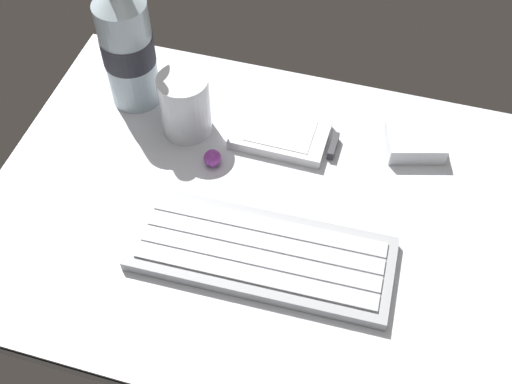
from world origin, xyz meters
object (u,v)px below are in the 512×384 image
at_px(trackball_mouse, 212,158).
at_px(charger_block, 415,142).
at_px(juice_cup, 185,107).
at_px(keyboard, 262,253).
at_px(handheld_device, 286,135).
at_px(water_bottle, 127,44).

bearing_deg(trackball_mouse, charger_block, 21.50).
bearing_deg(juice_cup, charger_block, 8.82).
distance_m(keyboard, trackball_mouse, 0.15).
bearing_deg(charger_block, handheld_device, -169.99).
distance_m(handheld_device, charger_block, 0.16).
xyz_separation_m(handheld_device, juice_cup, (-0.13, -0.02, 0.03)).
relative_size(keyboard, trackball_mouse, 13.30).
xyz_separation_m(handheld_device, trackball_mouse, (-0.08, -0.06, 0.00)).
relative_size(handheld_device, charger_block, 1.84).
height_order(handheld_device, charger_block, charger_block).
xyz_separation_m(juice_cup, charger_block, (0.29, 0.04, -0.03)).
distance_m(charger_block, trackball_mouse, 0.25).
bearing_deg(keyboard, charger_block, 55.73).
bearing_deg(juice_cup, handheld_device, 7.32).
relative_size(juice_cup, trackball_mouse, 3.86).
distance_m(juice_cup, trackball_mouse, 0.08).
xyz_separation_m(juice_cup, trackball_mouse, (0.05, -0.05, -0.03)).
bearing_deg(water_bottle, handheld_device, -5.32).
height_order(water_bottle, charger_block, water_bottle).
distance_m(water_bottle, charger_block, 0.38).
bearing_deg(keyboard, water_bottle, 139.19).
height_order(handheld_device, trackball_mouse, trackball_mouse).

